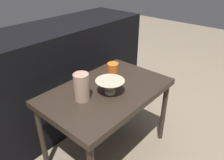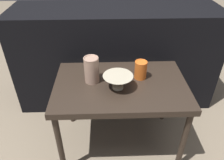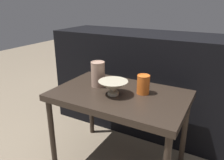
{
  "view_description": "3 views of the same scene",
  "coord_description": "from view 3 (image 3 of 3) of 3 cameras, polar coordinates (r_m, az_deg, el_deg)",
  "views": [
    {
      "loc": [
        -0.88,
        -0.81,
        1.26
      ],
      "look_at": [
        -0.02,
        -0.06,
        0.64
      ],
      "focal_mm": 35.0,
      "sensor_mm": 36.0,
      "label": 1
    },
    {
      "loc": [
        -0.09,
        -1.1,
        1.33
      ],
      "look_at": [
        -0.06,
        -0.06,
        0.61
      ],
      "focal_mm": 35.0,
      "sensor_mm": 36.0,
      "label": 2
    },
    {
      "loc": [
        0.56,
        -1.11,
        1.08
      ],
      "look_at": [
        -0.02,
        -0.06,
        0.64
      ],
      "focal_mm": 35.0,
      "sensor_mm": 36.0,
      "label": 3
    }
  ],
  "objects": [
    {
      "name": "vase_colorful_right",
      "position": [
        1.34,
        8.17,
        -1.06
      ],
      "size": [
        0.08,
        0.08,
        0.12
      ],
      "color": "orange",
      "rests_on": "table"
    },
    {
      "name": "bowl",
      "position": [
        1.31,
        0.31,
        -1.77
      ],
      "size": [
        0.18,
        0.18,
        0.09
      ],
      "color": "#B2A88E",
      "rests_on": "table"
    },
    {
      "name": "couch_backdrop",
      "position": [
        1.91,
        9.99,
        -0.55
      ],
      "size": [
        1.66,
        0.5,
        0.83
      ],
      "color": "black",
      "rests_on": "ground_plane"
    },
    {
      "name": "table",
      "position": [
        1.38,
        1.96,
        -5.43
      ],
      "size": [
        0.83,
        0.53,
        0.54
      ],
      "color": "#2D231C",
      "rests_on": "ground_plane"
    },
    {
      "name": "vase_textured_left",
      "position": [
        1.44,
        -3.68,
        1.65
      ],
      "size": [
        0.09,
        0.09,
        0.17
      ],
      "color": "tan",
      "rests_on": "table"
    }
  ]
}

